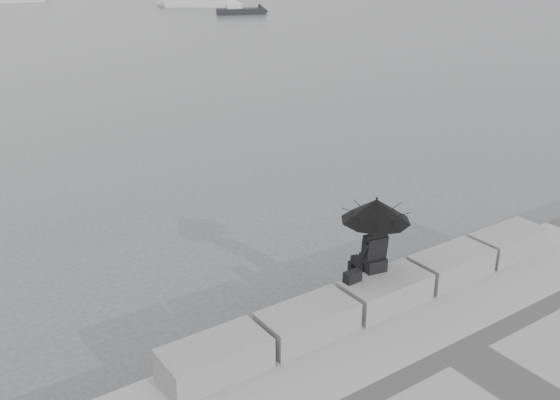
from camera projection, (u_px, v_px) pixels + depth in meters
ground at (366, 316)px, 11.51m from camera, size 360.00×360.00×0.00m
stone_block_far_left at (215, 359)px, 9.10m from camera, size 1.60×0.80×0.50m
stone_block_left at (308, 322)px, 9.99m from camera, size 1.60×0.80×0.50m
stone_block_centre at (385, 291)px, 10.89m from camera, size 1.60×0.80×0.50m
stone_block_right at (451, 265)px, 11.78m from camera, size 1.60×0.80×0.50m
stone_block_far_right at (508, 243)px, 12.68m from camera, size 1.60×0.80×0.50m
seated_person at (376, 218)px, 10.71m from camera, size 1.22×1.22×1.39m
bag at (352, 277)px, 10.66m from camera, size 0.30×0.17×0.19m
sailboat_right at (197, 2)px, 71.92m from camera, size 7.31×5.99×12.90m
small_motorboat at (241, 11)px, 63.70m from camera, size 5.10×3.22×1.10m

